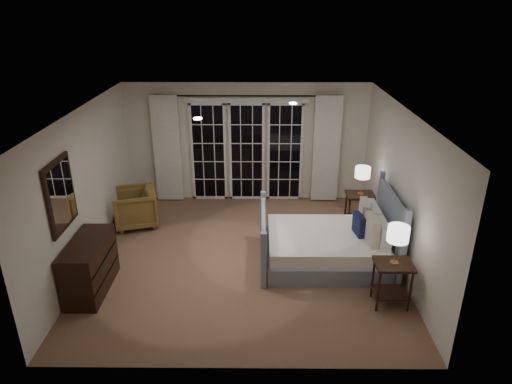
{
  "coord_description": "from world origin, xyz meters",
  "views": [
    {
      "loc": [
        0.26,
        -6.64,
        4.05
      ],
      "look_at": [
        0.21,
        0.36,
        1.05
      ],
      "focal_mm": 32.0,
      "sensor_mm": 36.0,
      "label": 1
    }
  ],
  "objects_px": {
    "nightstand_right": "(359,205)",
    "armchair": "(135,207)",
    "bed": "(329,245)",
    "lamp_left": "(398,234)",
    "nightstand_left": "(392,277)",
    "lamp_right": "(363,173)",
    "dresser": "(90,266)"
  },
  "relations": [
    {
      "from": "nightstand_left",
      "to": "lamp_left",
      "type": "height_order",
      "value": "lamp_left"
    },
    {
      "from": "lamp_right",
      "to": "dresser",
      "type": "xyz_separation_m",
      "value": [
        -4.38,
        -2.07,
        -0.7
      ]
    },
    {
      "from": "armchair",
      "to": "nightstand_right",
      "type": "bearing_deg",
      "value": 72.35
    },
    {
      "from": "lamp_left",
      "to": "armchair",
      "type": "xyz_separation_m",
      "value": [
        -4.23,
        2.44,
        -0.76
      ]
    },
    {
      "from": "nightstand_right",
      "to": "lamp_right",
      "type": "distance_m",
      "value": 0.65
    },
    {
      "from": "nightstand_right",
      "to": "lamp_left",
      "type": "bearing_deg",
      "value": -90.51
    },
    {
      "from": "nightstand_right",
      "to": "armchair",
      "type": "distance_m",
      "value": 4.25
    },
    {
      "from": "bed",
      "to": "lamp_right",
      "type": "distance_m",
      "value": 1.64
    },
    {
      "from": "nightstand_right",
      "to": "lamp_right",
      "type": "xyz_separation_m",
      "value": [
        0.0,
        0.0,
        0.65
      ]
    },
    {
      "from": "nightstand_left",
      "to": "dresser",
      "type": "relative_size",
      "value": 0.59
    },
    {
      "from": "bed",
      "to": "armchair",
      "type": "relative_size",
      "value": 2.62
    },
    {
      "from": "nightstand_right",
      "to": "lamp_left",
      "type": "height_order",
      "value": "lamp_left"
    },
    {
      "from": "bed",
      "to": "nightstand_left",
      "type": "distance_m",
      "value": 1.35
    },
    {
      "from": "nightstand_left",
      "to": "lamp_left",
      "type": "relative_size",
      "value": 1.19
    },
    {
      "from": "bed",
      "to": "nightstand_right",
      "type": "distance_m",
      "value": 1.45
    },
    {
      "from": "nightstand_left",
      "to": "dresser",
      "type": "distance_m",
      "value": 4.37
    },
    {
      "from": "bed",
      "to": "lamp_left",
      "type": "bearing_deg",
      "value": -58.15
    },
    {
      "from": "bed",
      "to": "dresser",
      "type": "height_order",
      "value": "bed"
    },
    {
      "from": "nightstand_left",
      "to": "armchair",
      "type": "height_order",
      "value": "armchair"
    },
    {
      "from": "bed",
      "to": "nightstand_left",
      "type": "bearing_deg",
      "value": -58.15
    },
    {
      "from": "lamp_right",
      "to": "nightstand_right",
      "type": "bearing_deg",
      "value": 0.0
    },
    {
      "from": "nightstand_right",
      "to": "lamp_right",
      "type": "bearing_deg",
      "value": 0.0
    },
    {
      "from": "lamp_right",
      "to": "dresser",
      "type": "relative_size",
      "value": 0.46
    },
    {
      "from": "nightstand_left",
      "to": "nightstand_right",
      "type": "xyz_separation_m",
      "value": [
        0.02,
        2.38,
        0.0
      ]
    },
    {
      "from": "lamp_right",
      "to": "bed",
      "type": "bearing_deg",
      "value": -120.38
    },
    {
      "from": "nightstand_left",
      "to": "lamp_right",
      "type": "height_order",
      "value": "lamp_right"
    },
    {
      "from": "bed",
      "to": "lamp_left",
      "type": "xyz_separation_m",
      "value": [
        0.71,
        -1.14,
        0.81
      ]
    },
    {
      "from": "bed",
      "to": "nightstand_right",
      "type": "height_order",
      "value": "bed"
    },
    {
      "from": "bed",
      "to": "nightstand_right",
      "type": "bearing_deg",
      "value": 59.62
    },
    {
      "from": "nightstand_right",
      "to": "armchair",
      "type": "xyz_separation_m",
      "value": [
        -4.25,
        0.06,
        -0.09
      ]
    },
    {
      "from": "nightstand_right",
      "to": "armchair",
      "type": "bearing_deg",
      "value": 179.22
    },
    {
      "from": "lamp_right",
      "to": "armchair",
      "type": "height_order",
      "value": "lamp_right"
    }
  ]
}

